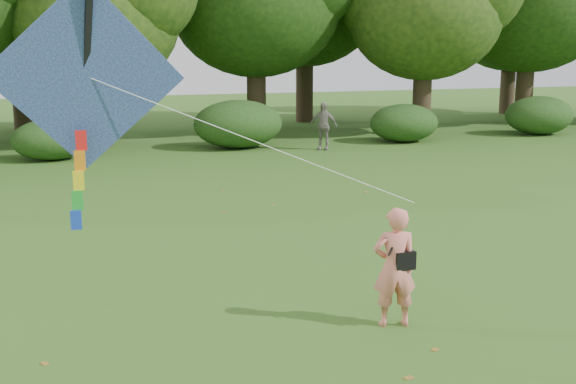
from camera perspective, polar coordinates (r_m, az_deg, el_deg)
name	(u,v)px	position (r m, az deg, el deg)	size (l,w,h in m)	color
ground	(365,313)	(10.94, 6.11, -9.52)	(100.00, 100.00, 0.00)	#265114
man_kite_flyer	(395,267)	(10.28, 8.42, -5.89)	(0.63, 0.41, 1.72)	#EE7E70
bystander_right	(323,126)	(27.73, 2.79, 5.24)	(1.08, 0.45, 1.84)	gray
crossbody_bag	(403,259)	(10.28, 9.09, -5.26)	(0.43, 0.20, 0.70)	black
flying_kite	(86,80)	(9.53, -15.64, 8.52)	(5.49, 1.32, 3.19)	#2847AD
tree_line	(176,7)	(32.71, -8.80, 14.28)	(54.70, 15.30, 9.48)	#3A2D1E
shrub_band	(143,131)	(27.24, -11.39, 4.78)	(39.15, 3.22, 1.88)	#264919
fallen_leaves	(285,257)	(13.67, -0.22, -5.14)	(9.93, 13.26, 0.01)	olive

